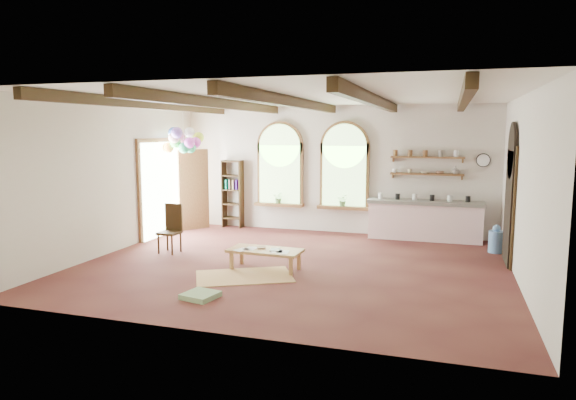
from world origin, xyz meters
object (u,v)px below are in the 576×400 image
at_px(kitchen_counter, 425,220).
at_px(coffee_table, 265,252).
at_px(side_chair, 170,239).
at_px(balloon_cluster, 183,141).

xyz_separation_m(kitchen_counter, coffee_table, (-2.70, -3.66, -0.13)).
relative_size(kitchen_counter, side_chair, 2.60).
xyz_separation_m(coffee_table, side_chair, (-2.40, 0.68, -0.05)).
xyz_separation_m(kitchen_counter, side_chair, (-5.10, -2.98, -0.18)).
height_order(kitchen_counter, balloon_cluster, balloon_cluster).
bearing_deg(side_chair, coffee_table, -15.89).
height_order(coffee_table, side_chair, side_chair).
relative_size(kitchen_counter, balloon_cluster, 2.30).
relative_size(coffee_table, side_chair, 1.35).
bearing_deg(kitchen_counter, coffee_table, -126.43).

